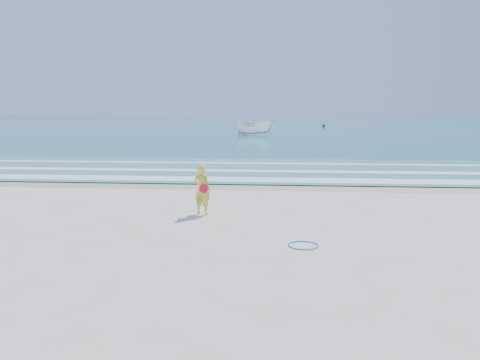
{
  "coord_description": "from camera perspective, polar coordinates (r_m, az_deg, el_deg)",
  "views": [
    {
      "loc": [
        1.54,
        -10.2,
        3.2
      ],
      "look_at": [
        0.35,
        4.0,
        1.0
      ],
      "focal_mm": 35.0,
      "sensor_mm": 36.0,
      "label": 1
    }
  ],
  "objects": [
    {
      "name": "wet_sand",
      "position": [
        19.52,
        0.19,
        -0.65
      ],
      "size": [
        400.0,
        2.4,
        0.0
      ],
      "primitive_type": "cube",
      "color": "#B2A893",
      "rests_on": "ground"
    },
    {
      "name": "boat",
      "position": [
        55.74,
        1.75,
        6.49
      ],
      "size": [
        5.25,
        3.41,
        1.9
      ],
      "primitive_type": "imported",
      "rotation": [
        0.0,
        0.0,
        1.22
      ],
      "color": "white",
      "rests_on": "ocean"
    },
    {
      "name": "foam_far",
      "position": [
        26.93,
        1.47,
        2.06
      ],
      "size": [
        400.0,
        0.6,
        0.01
      ],
      "primitive_type": "cube",
      "color": "white",
      "rests_on": "shallow"
    },
    {
      "name": "shallow",
      "position": [
        24.45,
        1.13,
        1.36
      ],
      "size": [
        400.0,
        10.0,
        0.01
      ],
      "primitive_type": "cube",
      "color": "#59B7AD",
      "rests_on": "ocean"
    },
    {
      "name": "buoy",
      "position": [
        80.37,
        10.17,
        6.53
      ],
      "size": [
        0.42,
        0.42,
        0.42
      ],
      "primitive_type": "sphere",
      "color": "black",
      "rests_on": "ocean"
    },
    {
      "name": "ground",
      "position": [
        10.8,
        -3.67,
        -8.47
      ],
      "size": [
        400.0,
        400.0,
        0.0
      ],
      "primitive_type": "plane",
      "color": "silver",
      "rests_on": "ground"
    },
    {
      "name": "hoop",
      "position": [
        11.16,
        7.72,
        -7.9
      ],
      "size": [
        0.91,
        0.91,
        0.03
      ],
      "primitive_type": "torus",
      "rotation": [
        0.0,
        0.0,
        -0.35
      ],
      "color": "blue",
      "rests_on": "ground"
    },
    {
      "name": "ocean",
      "position": [
        115.25,
        4.04,
        7.17
      ],
      "size": [
        400.0,
        190.0,
        0.04
      ],
      "primitive_type": "cube",
      "color": "#19727F",
      "rests_on": "ground"
    },
    {
      "name": "foam_mid",
      "position": [
        23.66,
        1.0,
        1.13
      ],
      "size": [
        400.0,
        0.9,
        0.01
      ],
      "primitive_type": "cube",
      "color": "white",
      "rests_on": "shallow"
    },
    {
      "name": "foam_near",
      "position": [
        20.8,
        0.48,
        0.07
      ],
      "size": [
        400.0,
        1.4,
        0.01
      ],
      "primitive_type": "cube",
      "color": "white",
      "rests_on": "shallow"
    },
    {
      "name": "woman",
      "position": [
        14.15,
        -4.64,
        -1.19
      ],
      "size": [
        0.65,
        0.54,
        1.52
      ],
      "color": "yellow",
      "rests_on": "ground"
    }
  ]
}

